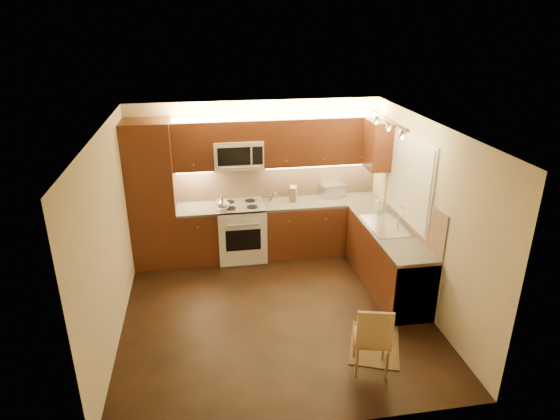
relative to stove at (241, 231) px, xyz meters
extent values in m
cube|color=black|center=(0.30, -1.68, -0.46)|extent=(4.00, 4.00, 0.01)
cube|color=beige|center=(0.30, -1.68, 2.04)|extent=(4.00, 4.00, 0.01)
cube|color=#C9B993|center=(0.30, 0.32, 0.79)|extent=(4.00, 0.01, 2.50)
cube|color=#C9B993|center=(0.30, -3.67, 0.79)|extent=(4.00, 0.01, 2.50)
cube|color=#C9B993|center=(-1.70, -1.68, 0.79)|extent=(0.01, 4.00, 2.50)
cube|color=#C9B993|center=(2.30, -1.68, 0.79)|extent=(0.01, 4.00, 2.50)
cube|color=#3F1A0D|center=(-1.35, 0.02, 0.69)|extent=(0.70, 0.60, 2.30)
cube|color=#3F1A0D|center=(-0.69, 0.02, -0.03)|extent=(0.62, 0.60, 0.86)
cube|color=#3C3A37|center=(-0.69, 0.02, 0.42)|extent=(0.62, 0.60, 0.04)
cube|color=#3F1A0D|center=(1.34, 0.02, -0.03)|extent=(1.92, 0.60, 0.86)
cube|color=#3C3A37|center=(1.34, 0.02, 0.42)|extent=(1.92, 0.60, 0.04)
cube|color=#3F1A0D|center=(2.00, -1.28, -0.03)|extent=(0.60, 2.00, 0.86)
cube|color=#3C3A37|center=(2.00, -1.28, 0.42)|extent=(0.60, 2.00, 0.04)
cube|color=silver|center=(2.00, -1.98, -0.03)|extent=(0.58, 0.60, 0.84)
cube|color=tan|center=(0.65, 0.31, 0.74)|extent=(3.30, 0.02, 0.60)
cube|color=tan|center=(2.29, -1.28, 0.74)|extent=(0.02, 2.00, 0.60)
cube|color=#3F1A0D|center=(-0.69, 0.15, 1.42)|extent=(0.62, 0.35, 0.75)
cube|color=#3F1A0D|center=(1.34, 0.15, 1.42)|extent=(1.92, 0.35, 0.75)
cube|color=#3F1A0D|center=(0.00, 0.15, 1.63)|extent=(0.76, 0.35, 0.31)
cube|color=#3F1A0D|center=(2.12, -0.28, 1.42)|extent=(0.35, 0.50, 0.75)
cube|color=silver|center=(2.29, -1.12, 1.14)|extent=(0.03, 1.44, 1.24)
cube|color=silver|center=(2.27, -1.12, 1.14)|extent=(0.02, 1.36, 1.16)
cube|color=silver|center=(1.85, -1.27, 2.00)|extent=(0.04, 1.20, 0.03)
cube|color=silver|center=(1.56, 0.20, 0.55)|extent=(0.42, 0.35, 0.22)
cube|color=#926642|center=(0.87, 0.09, 0.56)|extent=(0.16, 0.20, 0.24)
cylinder|color=silver|center=(0.85, 0.26, 0.49)|extent=(0.06, 0.06, 0.09)
cylinder|color=brown|center=(0.51, 0.16, 0.49)|extent=(0.06, 0.06, 0.09)
cylinder|color=silver|center=(0.95, 0.26, 0.49)|extent=(0.04, 0.04, 0.10)
cylinder|color=#97622D|center=(0.60, 0.26, 0.48)|extent=(0.06, 0.06, 0.09)
imported|color=white|center=(2.12, -0.49, 0.54)|extent=(0.10, 0.10, 0.21)
cube|color=black|center=(1.38, -2.58, -0.45)|extent=(0.84, 1.01, 0.01)
camera|label=1|loc=(-0.54, -7.10, 3.26)|focal=30.79mm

